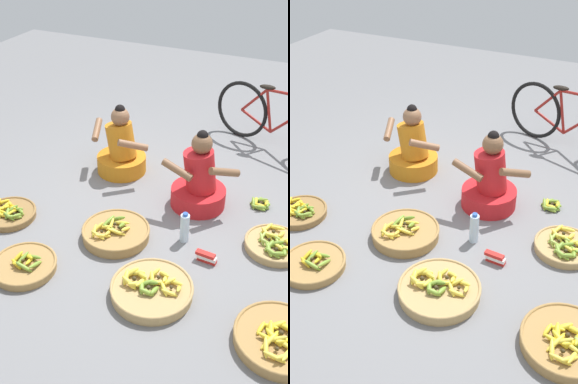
{
  "view_description": "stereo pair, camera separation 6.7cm",
  "coord_description": "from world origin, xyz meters",
  "views": [
    {
      "loc": [
        1.4,
        -3.23,
        2.56
      ],
      "look_at": [
        0.0,
        -0.2,
        0.35
      ],
      "focal_mm": 43.32,
      "sensor_mm": 36.0,
      "label": 1
    },
    {
      "loc": [
        1.46,
        -3.2,
        2.56
      ],
      "look_at": [
        0.0,
        -0.2,
        0.35
      ],
      "focal_mm": 43.32,
      "sensor_mm": 36.0,
      "label": 2
    }
  ],
  "objects": [
    {
      "name": "vendor_woman_behind",
      "position": [
        -0.62,
        0.56,
        0.24
      ],
      "size": [
        0.72,
        0.54,
        0.76
      ],
      "color": "orange",
      "rests_on": "ground"
    },
    {
      "name": "ground_plane",
      "position": [
        0.0,
        0.0,
        0.0
      ],
      "size": [
        10.0,
        10.0,
        0.0
      ],
      "primitive_type": "plane",
      "color": "slate"
    },
    {
      "name": "vendor_woman_front",
      "position": [
        0.34,
        0.3,
        0.25
      ],
      "size": [
        0.68,
        0.52,
        0.79
      ],
      "color": "red",
      "rests_on": "ground"
    },
    {
      "name": "banana_basket_front_right",
      "position": [
        1.37,
        -1.02,
        0.06
      ],
      "size": [
        0.62,
        0.62,
        0.16
      ],
      "color": "#A87F47",
      "rests_on": "ground"
    },
    {
      "name": "banana_basket_mid_right",
      "position": [
        -0.14,
        -0.48,
        0.06
      ],
      "size": [
        0.59,
        0.59,
        0.18
      ],
      "color": "#A87F47",
      "rests_on": "ground"
    },
    {
      "name": "bicycle_leaning",
      "position": [
        0.79,
        1.75,
        0.36
      ],
      "size": [
        1.63,
        0.59,
        0.73
      ],
      "color": "black",
      "rests_on": "ground"
    },
    {
      "name": "banana_basket_near_vendor",
      "position": [
        0.41,
        -0.96,
        0.05
      ],
      "size": [
        0.63,
        0.63,
        0.16
      ],
      "color": "tan",
      "rests_on": "ground"
    },
    {
      "name": "banana_basket_mid_left",
      "position": [
        1.14,
        -0.05,
        0.05
      ],
      "size": [
        0.51,
        0.51,
        0.14
      ],
      "color": "tan",
      "rests_on": "ground"
    },
    {
      "name": "water_bottle",
      "position": [
        0.41,
        -0.26,
        0.14
      ],
      "size": [
        0.08,
        0.08,
        0.29
      ],
      "color": "silver",
      "rests_on": "ground"
    },
    {
      "name": "banana_basket_back_center",
      "position": [
        -1.17,
        -0.62,
        0.04
      ],
      "size": [
        0.49,
        0.49,
        0.13
      ],
      "color": "olive",
      "rests_on": "ground"
    },
    {
      "name": "packet_carton_stack",
      "position": [
        0.67,
        -0.44,
        0.04
      ],
      "size": [
        0.18,
        0.07,
        0.09
      ],
      "color": "red",
      "rests_on": "ground"
    },
    {
      "name": "loose_bananas_back_right",
      "position": [
        0.9,
        0.53,
        0.03
      ],
      "size": [
        0.22,
        0.22,
        0.09
      ],
      "color": "olive",
      "rests_on": "ground"
    },
    {
      "name": "banana_basket_front_center",
      "position": [
        -0.62,
        -1.14,
        0.04
      ],
      "size": [
        0.52,
        0.52,
        0.14
      ],
      "color": "#A87F47",
      "rests_on": "ground"
    }
  ]
}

